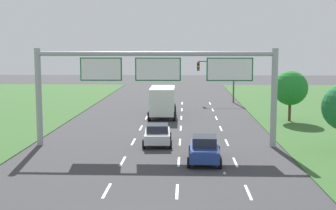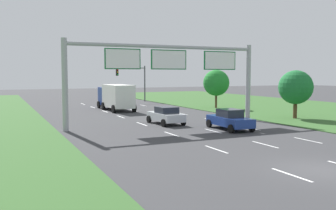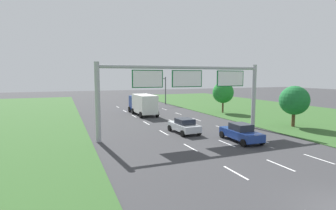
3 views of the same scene
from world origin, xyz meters
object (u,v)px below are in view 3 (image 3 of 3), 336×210
Objects in this scene: car_lead_silver at (184,126)px; car_mid_lane at (241,133)px; box_truck at (143,104)px; traffic_light_mast at (157,86)px; roadside_tree_mid at (294,100)px; sign_gantry at (187,84)px; roadside_tree_far at (223,93)px.

car_mid_lane is at bearing -59.31° from car_lead_silver.
box_truck reaches higher than car_lead_silver.
traffic_light_mast is at bearing 61.04° from box_truck.
traffic_light_mast reaches higher than car_lead_silver.
roadside_tree_mid reaches higher than car_mid_lane.
box_truck is 13.91m from traffic_light_mast.
sign_gantry reaches higher than roadside_tree_mid.
box_truck is 14.68m from sign_gantry.
car_mid_lane is 0.92× the size of roadside_tree_far.
sign_gantry is (-3.13, 4.48, 4.18)m from car_mid_lane.
car_lead_silver is 0.84× the size of roadside_tree_far.
roadside_tree_mid is at bearing -85.84° from roadside_tree_far.
box_truck is at bearing 91.46° from sign_gantry.
car_lead_silver is at bearing 101.96° from sign_gantry.
traffic_light_mast is at bearing 76.93° from sign_gantry.
car_mid_lane is at bearing -55.04° from sign_gantry.
roadside_tree_far is at bearing 40.05° from car_lead_silver.
sign_gantry is at bearing -103.07° from traffic_light_mast.
sign_gantry is 3.68× the size of roadside_tree_mid.
car_lead_silver is 13.90m from box_truck.
box_truck is 12.66m from roadside_tree_far.
roadside_tree_mid is (13.17, -15.60, 1.37)m from box_truck.
car_lead_silver is at bearing 125.38° from car_mid_lane.
sign_gantry is 27.13m from traffic_light_mast.
sign_gantry is 16.59m from roadside_tree_far.
car_lead_silver is 0.92× the size of car_mid_lane.
box_truck is at bearing -118.21° from traffic_light_mast.
traffic_light_mast is (6.22, 25.97, 3.10)m from car_lead_silver.
box_truck is 1.64× the size of roadside_tree_mid.
sign_gantry is at bearing 174.21° from roadside_tree_mid.
box_truck is at bearing 88.54° from car_lead_silver.
roadside_tree_far reaches higher than car_mid_lane.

